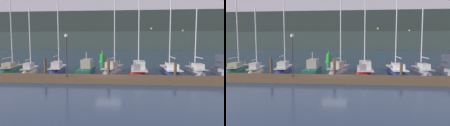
# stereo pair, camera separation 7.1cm
# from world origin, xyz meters

# --- Properties ---
(ground_plane) EXTENTS (400.00, 400.00, 0.00)m
(ground_plane) POSITION_xyz_m (0.00, 0.00, 0.00)
(ground_plane) COLOR navy
(dock) EXTENTS (32.21, 2.80, 0.45)m
(dock) POSITION_xyz_m (0.00, -1.60, 0.23)
(dock) COLOR brown
(dock) RESTS_ON ground
(mooring_pile_1) EXTENTS (0.28, 0.28, 1.99)m
(mooring_pile_1) POSITION_xyz_m (-6.52, 0.05, 0.99)
(mooring_pile_1) COLOR #4C3D2D
(mooring_pile_1) RESTS_ON ground
(mooring_pile_2) EXTENTS (0.28, 0.28, 1.99)m
(mooring_pile_2) POSITION_xyz_m (0.00, 0.05, 0.99)
(mooring_pile_2) COLOR #4C3D2D
(mooring_pile_2) RESTS_ON ground
(mooring_pile_3) EXTENTS (0.28, 0.28, 1.64)m
(mooring_pile_3) POSITION_xyz_m (6.52, 0.05, 0.82)
(mooring_pile_3) COLOR #4C3D2D
(mooring_pile_3) RESTS_ON ground
(sailboat_berth_1) EXTENTS (2.86, 6.43, 10.12)m
(sailboat_berth_1) POSITION_xyz_m (-12.91, 4.66, 0.10)
(sailboat_berth_1) COLOR #195647
(sailboat_berth_1) RESTS_ON ground
(sailboat_berth_2) EXTENTS (2.21, 5.18, 8.30)m
(sailboat_berth_2) POSITION_xyz_m (-9.77, 3.27, 0.15)
(sailboat_berth_2) COLOR beige
(sailboat_berth_2) RESTS_ON ground
(sailboat_berth_3) EXTENTS (2.43, 6.42, 10.27)m
(sailboat_berth_3) POSITION_xyz_m (-6.57, 4.03, 0.13)
(sailboat_berth_3) COLOR navy
(sailboat_berth_3) RESTS_ON ground
(motorboat_berth_4) EXTENTS (1.98, 5.98, 2.95)m
(motorboat_berth_4) POSITION_xyz_m (-3.08, 3.93, 0.25)
(motorboat_berth_4) COLOR #195647
(motorboat_berth_4) RESTS_ON ground
(sailboat_berth_5) EXTENTS (2.86, 6.99, 10.98)m
(sailboat_berth_5) POSITION_xyz_m (0.07, 4.66, 0.14)
(sailboat_berth_5) COLOR gray
(sailboat_berth_5) RESTS_ON ground
(sailboat_berth_6) EXTENTS (2.15, 7.67, 10.72)m
(sailboat_berth_6) POSITION_xyz_m (3.11, 3.99, 0.17)
(sailboat_berth_6) COLOR red
(sailboat_berth_6) RESTS_ON ground
(sailboat_berth_7) EXTENTS (1.98, 7.70, 10.18)m
(sailboat_berth_7) POSITION_xyz_m (6.82, 4.57, 0.12)
(sailboat_berth_7) COLOR navy
(sailboat_berth_7) RESTS_ON ground
(sailboat_berth_8) EXTENTS (1.66, 5.76, 8.29)m
(sailboat_berth_8) POSITION_xyz_m (9.78, 4.69, 0.10)
(sailboat_berth_8) COLOR gray
(sailboat_berth_8) RESTS_ON ground
(channel_buoy) EXTENTS (1.27, 1.27, 2.01)m
(channel_buoy) POSITION_xyz_m (-3.20, 18.48, 0.75)
(channel_buoy) COLOR green
(channel_buoy) RESTS_ON ground
(dock_lamppost) EXTENTS (0.32, 0.32, 3.92)m
(dock_lamppost) POSITION_xyz_m (-3.63, -2.01, 3.08)
(dock_lamppost) COLOR #2D2D33
(dock_lamppost) RESTS_ON dock
(hillside_backdrop) EXTENTS (240.00, 23.00, 20.51)m
(hillside_backdrop) POSITION_xyz_m (0.40, 102.70, 9.44)
(hillside_backdrop) COLOR #28332D
(hillside_backdrop) RESTS_ON ground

